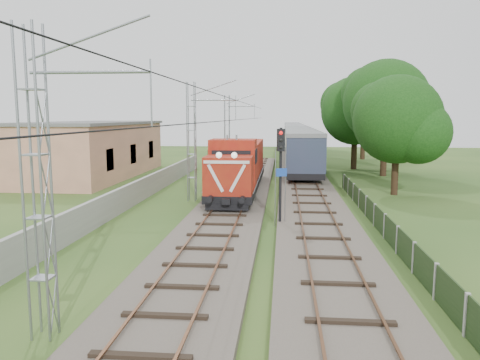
# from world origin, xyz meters

# --- Properties ---
(ground) EXTENTS (140.00, 140.00, 0.00)m
(ground) POSITION_xyz_m (0.00, 0.00, 0.00)
(ground) COLOR #294A1B
(ground) RESTS_ON ground
(track_main) EXTENTS (4.20, 70.00, 0.45)m
(track_main) POSITION_xyz_m (0.00, 7.00, 0.18)
(track_main) COLOR #6B6054
(track_main) RESTS_ON ground
(track_side) EXTENTS (4.20, 80.00, 0.45)m
(track_side) POSITION_xyz_m (5.00, 20.00, 0.18)
(track_side) COLOR #6B6054
(track_side) RESTS_ON ground
(catenary) EXTENTS (3.31, 70.00, 8.00)m
(catenary) POSITION_xyz_m (-2.95, 12.00, 4.05)
(catenary) COLOR gray
(catenary) RESTS_ON ground
(boundary_wall) EXTENTS (0.25, 40.00, 1.50)m
(boundary_wall) POSITION_xyz_m (-6.50, 12.00, 0.75)
(boundary_wall) COLOR #9E9E99
(boundary_wall) RESTS_ON ground
(station_building) EXTENTS (8.40, 20.40, 5.22)m
(station_building) POSITION_xyz_m (-15.00, 24.00, 2.63)
(station_building) COLOR tan
(station_building) RESTS_ON ground
(fence) EXTENTS (0.12, 32.00, 1.20)m
(fence) POSITION_xyz_m (8.00, 3.00, 0.60)
(fence) COLOR black
(fence) RESTS_ON ground
(locomotive) EXTENTS (2.88, 16.47, 4.18)m
(locomotive) POSITION_xyz_m (0.00, 14.88, 2.17)
(locomotive) COLOR black
(locomotive) RESTS_ON ground
(coach_rake) EXTENTS (3.22, 71.76, 3.72)m
(coach_rake) POSITION_xyz_m (5.00, 54.04, 2.64)
(coach_rake) COLOR black
(coach_rake) RESTS_ON ground
(signal_post) EXTENTS (0.56, 0.44, 5.17)m
(signal_post) POSITION_xyz_m (3.04, 4.75, 3.55)
(signal_post) COLOR black
(signal_post) RESTS_ON ground
(tree_a) EXTENTS (6.72, 6.40, 8.71)m
(tree_a) POSITION_xyz_m (11.44, 15.82, 5.44)
(tree_a) COLOR #3C2618
(tree_a) RESTS_ON ground
(tree_b) EXTENTS (8.57, 8.16, 11.11)m
(tree_b) POSITION_xyz_m (12.95, 26.97, 6.93)
(tree_b) COLOR #3C2618
(tree_b) RESTS_ON ground
(tree_c) EXTENTS (7.72, 7.35, 10.01)m
(tree_c) POSITION_xyz_m (10.95, 32.61, 6.24)
(tree_c) COLOR #3C2618
(tree_c) RESTS_ON ground
(tree_d) EXTENTS (7.84, 7.46, 10.16)m
(tree_d) POSITION_xyz_m (13.87, 44.72, 6.34)
(tree_d) COLOR #3C2618
(tree_d) RESTS_ON ground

